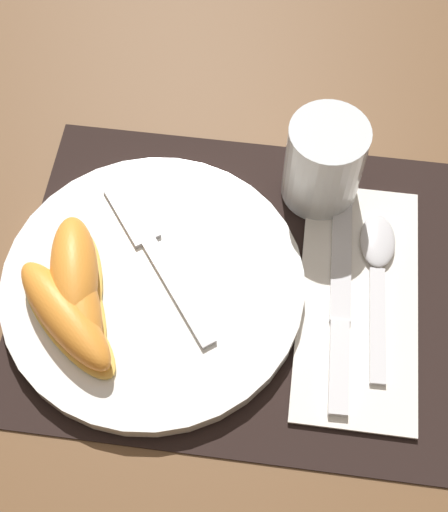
{
  "coord_description": "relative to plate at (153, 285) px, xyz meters",
  "views": [
    {
      "loc": [
        0.03,
        -0.3,
        0.6
      ],
      "look_at": [
        -0.01,
        0.01,
        0.02
      ],
      "focal_mm": 50.0,
      "sensor_mm": 36.0,
      "label": 1
    }
  ],
  "objects": [
    {
      "name": "citrus_wedge_2",
      "position": [
        -0.07,
        -0.05,
        0.02
      ],
      "size": [
        0.13,
        0.12,
        0.04
      ],
      "color": "#F7C656",
      "rests_on": "plate"
    },
    {
      "name": "placemat",
      "position": [
        0.07,
        0.02,
        -0.01
      ],
      "size": [
        0.41,
        0.33,
        0.0
      ],
      "color": "black",
      "rests_on": "ground_plane"
    },
    {
      "name": "plate",
      "position": [
        0.0,
        0.0,
        0.0
      ],
      "size": [
        0.28,
        0.28,
        0.02
      ],
      "color": "white",
      "rests_on": "placemat"
    },
    {
      "name": "citrus_wedge_1",
      "position": [
        -0.06,
        -0.03,
        0.02
      ],
      "size": [
        0.09,
        0.13,
        0.04
      ],
      "color": "#F7C656",
      "rests_on": "plate"
    },
    {
      "name": "juice_glass",
      "position": [
        0.14,
        0.13,
        0.03
      ],
      "size": [
        0.08,
        0.08,
        0.09
      ],
      "color": "silver",
      "rests_on": "placemat"
    },
    {
      "name": "spoon",
      "position": [
        0.2,
        0.05,
        -0.0
      ],
      "size": [
        0.04,
        0.17,
        0.01
      ],
      "color": "silver",
      "rests_on": "napkin"
    },
    {
      "name": "citrus_wedge_0",
      "position": [
        -0.07,
        -0.01,
        0.03
      ],
      "size": [
        0.07,
        0.12,
        0.04
      ],
      "color": "#F7C656",
      "rests_on": "plate"
    },
    {
      "name": "knife",
      "position": [
        0.17,
        0.0,
        -0.0
      ],
      "size": [
        0.02,
        0.22,
        0.01
      ],
      "color": "silver",
      "rests_on": "napkin"
    },
    {
      "name": "napkin",
      "position": [
        0.19,
        0.01,
        -0.01
      ],
      "size": [
        0.11,
        0.25,
        0.0
      ],
      "color": "white",
      "rests_on": "placemat"
    },
    {
      "name": "fork",
      "position": [
        -0.01,
        0.03,
        0.01
      ],
      "size": [
        0.13,
        0.17,
        0.0
      ],
      "color": "silver",
      "rests_on": "plate"
    },
    {
      "name": "ground_plane",
      "position": [
        0.07,
        0.02,
        -0.01
      ],
      "size": [
        3.0,
        3.0,
        0.0
      ],
      "primitive_type": "plane",
      "color": "brown"
    }
  ]
}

